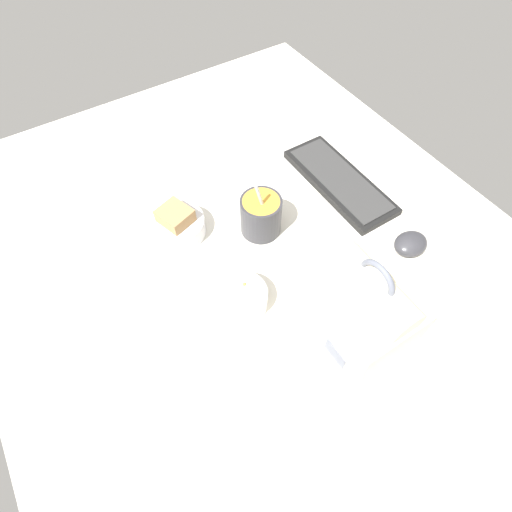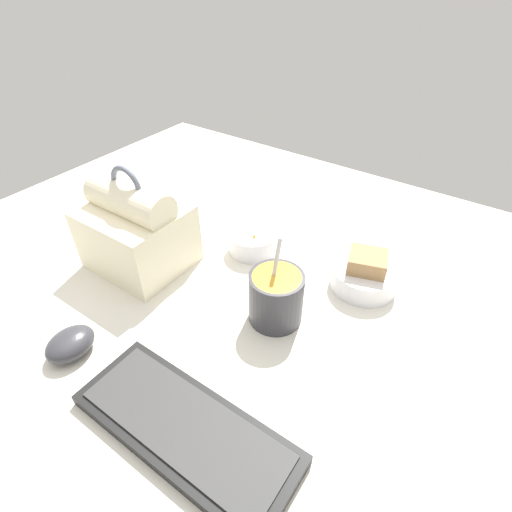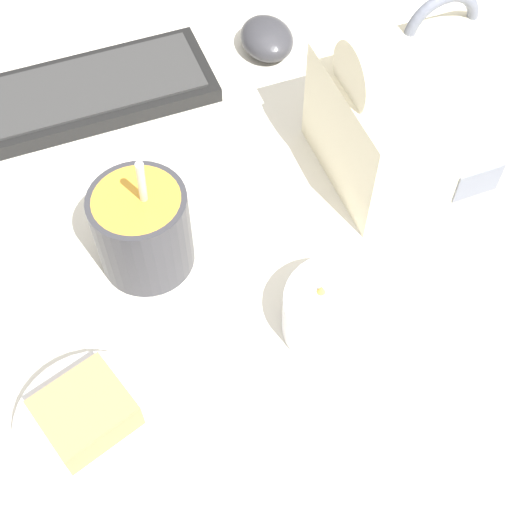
# 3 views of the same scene
# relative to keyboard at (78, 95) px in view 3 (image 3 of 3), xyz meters

# --- Properties ---
(desk_surface) EXTENTS (1.40, 1.10, 0.02)m
(desk_surface) POSITION_rel_keyboard_xyz_m (0.08, -0.28, -0.02)
(desk_surface) COLOR silver
(desk_surface) RESTS_ON ground
(keyboard) EXTENTS (0.31, 0.12, 0.02)m
(keyboard) POSITION_rel_keyboard_xyz_m (0.00, 0.00, 0.00)
(keyboard) COLOR black
(keyboard) RESTS_ON desk_surface
(lunch_bag) EXTENTS (0.18, 0.16, 0.21)m
(lunch_bag) POSITION_rel_keyboard_xyz_m (0.31, -0.21, 0.07)
(lunch_bag) COLOR #EFE5C1
(lunch_bag) RESTS_ON desk_surface
(soup_cup) EXTENTS (0.09, 0.09, 0.15)m
(soup_cup) POSITION_rel_keyboard_xyz_m (0.01, -0.24, 0.04)
(soup_cup) COLOR #333338
(soup_cup) RESTS_ON desk_surface
(bento_bowl_sandwich) EXTENTS (0.12, 0.12, 0.07)m
(bento_bowl_sandwich) POSITION_rel_keyboard_xyz_m (-0.08, -0.40, 0.02)
(bento_bowl_sandwich) COLOR silver
(bento_bowl_sandwich) RESTS_ON desk_surface
(bento_bowl_snacks) EXTENTS (0.10, 0.10, 0.05)m
(bento_bowl_snacks) POSITION_rel_keyboard_xyz_m (0.15, -0.37, 0.01)
(bento_bowl_snacks) COLOR silver
(bento_bowl_snacks) RESTS_ON desk_surface
(computer_mouse) EXTENTS (0.06, 0.08, 0.04)m
(computer_mouse) POSITION_rel_keyboard_xyz_m (0.23, 0.00, 0.01)
(computer_mouse) COLOR #333338
(computer_mouse) RESTS_ON desk_surface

